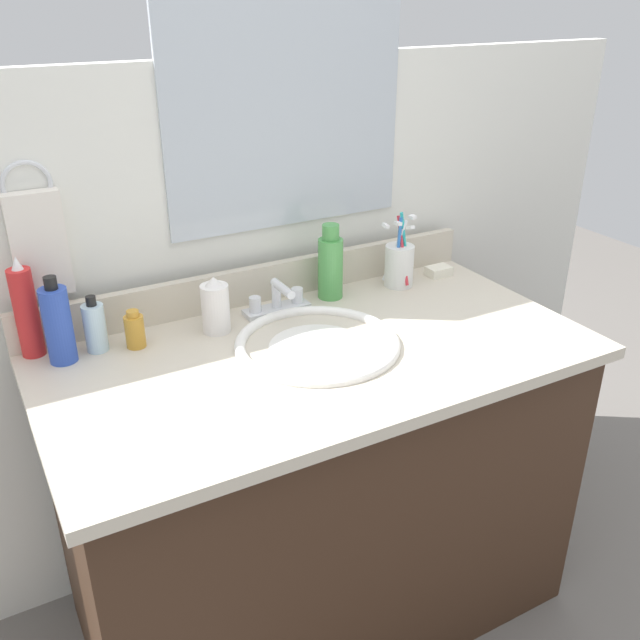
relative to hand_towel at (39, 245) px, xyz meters
The scene contains 18 objects.
ground_plane 1.12m from the hand_towel, 33.51° to the right, with size 6.00×6.00×0.00m, color #66605B.
vanity_cabinet 0.83m from the hand_towel, 33.51° to the right, with size 1.11×0.57×0.71m, color #382316.
countertop 0.62m from the hand_towel, 33.51° to the right, with size 1.16×0.62×0.03m, color beige.
backsplash 0.51m from the hand_towel, ahead, with size 1.16×0.02×0.09m, color beige.
back_wall 0.57m from the hand_towel, ahead, with size 2.26×0.04×1.30m, color silver.
mirror_panel 0.62m from the hand_towel, ahead, with size 0.60×0.01×0.56m, color #B2BCC6.
towel_ring 0.12m from the hand_towel, 90.00° to the left, with size 0.10×0.10×0.01m, color silver.
hand_towel is the anchor object (origin of this frame).
sink_basin 0.62m from the hand_towel, 31.68° to the right, with size 0.36×0.36×0.11m.
faucet 0.53m from the hand_towel, 12.27° to the right, with size 0.16×0.10×0.08m.
bottle_toner_green 0.66m from the hand_towel, ahead, with size 0.06×0.06×0.19m.
bottle_lotion_white 0.38m from the hand_towel, 21.75° to the right, with size 0.06×0.06×0.13m.
bottle_gel_clear 0.20m from the hand_towel, 52.55° to the right, with size 0.05×0.05×0.12m.
bottle_oil_amber 0.26m from the hand_towel, 38.24° to the right, with size 0.04×0.04×0.08m.
bottle_shampoo_blue 0.17m from the hand_towel, 91.54° to the right, with size 0.06×0.06×0.19m.
bottle_spray_red 0.14m from the hand_towel, 139.02° to the right, with size 0.05×0.05×0.22m.
cup_white_ceramic 0.85m from the hand_towel, ahead, with size 0.08×0.09×0.19m.
soap_bar 0.99m from the hand_towel, ahead, with size 0.06×0.04×0.02m, color white.
Camera 1 is at (-0.63, -1.14, 1.44)m, focal length 39.07 mm.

